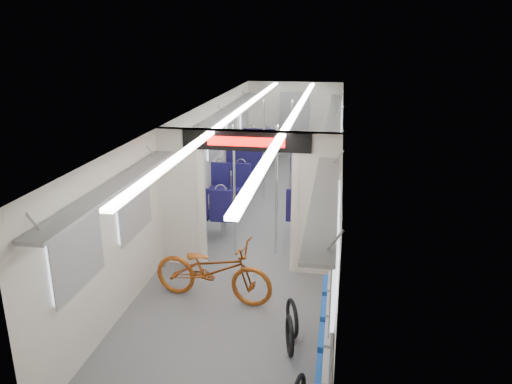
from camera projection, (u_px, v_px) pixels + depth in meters
carriage at (264, 155)px, 9.53m from camera, size 12.00×12.02×2.31m
bicycle at (213, 270)px, 7.19m from camera, size 1.87×0.87×0.94m
flip_bench at (325, 339)px, 5.38m from camera, size 0.12×2.15×0.56m
bike_hoop_b at (290, 337)px, 6.01m from camera, size 0.16×0.50×0.50m
bike_hoop_c at (292, 320)px, 6.37m from camera, size 0.22×0.50×0.51m
seat_bay_near_left at (221, 195)px, 10.25m from camera, size 0.90×2.03×1.09m
seat_bay_near_right at (313, 197)px, 10.17m from camera, size 0.90×2.01×1.08m
seat_bay_far_left at (252, 153)px, 13.73m from camera, size 0.95×2.27×1.16m
seat_bay_far_right at (320, 161)px, 13.08m from camera, size 0.88×1.95×1.06m
stanchion_near_left at (234, 192)px, 8.47m from camera, size 0.04×0.04×2.30m
stanchion_near_right at (276, 191)px, 8.49m from camera, size 0.04×0.04×2.30m
stanchion_far_left at (264, 151)px, 11.41m from camera, size 0.04×0.04×2.30m
stanchion_far_right at (291, 151)px, 11.40m from camera, size 0.05×0.05×2.30m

